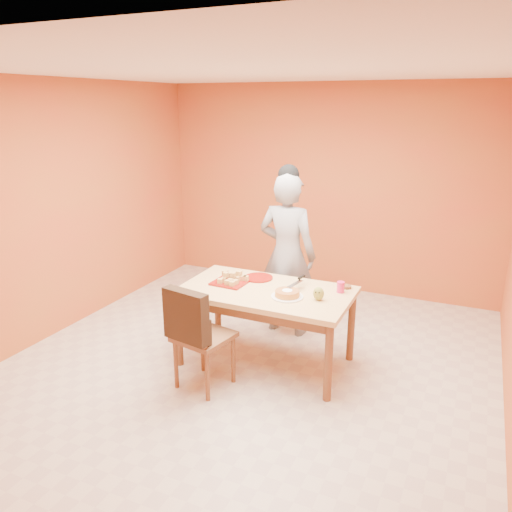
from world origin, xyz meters
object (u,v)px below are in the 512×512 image
at_px(checker_tin, 346,287).
at_px(dining_table, 266,299).
at_px(person, 287,255).
at_px(egg_ornament, 319,294).
at_px(sponge_cake, 287,293).
at_px(magenta_glass, 341,287).
at_px(dining_chair, 203,335).
at_px(red_dinner_plate, 259,278).
at_px(pastry_platter, 231,282).

bearing_deg(checker_tin, dining_table, -152.76).
distance_m(dining_table, person, 0.78).
height_order(dining_table, egg_ornament, egg_ornament).
xyz_separation_m(sponge_cake, magenta_glass, (0.41, 0.32, 0.01)).
xyz_separation_m(person, magenta_glass, (0.73, -0.53, -0.07)).
height_order(dining_chair, red_dinner_plate, dining_chair).
bearing_deg(pastry_platter, dining_chair, -85.16).
bearing_deg(checker_tin, pastry_platter, -163.05).
xyz_separation_m(dining_chair, red_dinner_plate, (0.14, 0.88, 0.26)).
height_order(magenta_glass, checker_tin, magenta_glass).
xyz_separation_m(dining_chair, checker_tin, (1.01, 0.98, 0.27)).
relative_size(dining_table, pastry_platter, 5.03).
bearing_deg(dining_chair, magenta_glass, 51.07).
xyz_separation_m(dining_table, sponge_cake, (0.25, -0.10, 0.13)).
bearing_deg(person, checker_tin, 155.48).
xyz_separation_m(red_dinner_plate, sponge_cake, (0.44, -0.35, 0.03)).
distance_m(dining_table, magenta_glass, 0.71).
height_order(egg_ornament, checker_tin, egg_ornament).
xyz_separation_m(person, egg_ornament, (0.61, -0.80, -0.06)).
bearing_deg(red_dinner_plate, egg_ornament, -22.81).
bearing_deg(magenta_glass, person, 144.26).
height_order(pastry_platter, magenta_glass, magenta_glass).
xyz_separation_m(sponge_cake, checker_tin, (0.43, 0.45, -0.02)).
xyz_separation_m(egg_ornament, checker_tin, (0.15, 0.40, -0.05)).
bearing_deg(pastry_platter, red_dinner_plate, 49.29).
bearing_deg(pastry_platter, sponge_cake, -10.92).
height_order(person, checker_tin, person).
relative_size(magenta_glass, checker_tin, 1.10).
bearing_deg(dining_table, magenta_glass, 18.71).
bearing_deg(person, pastry_platter, 70.20).
xyz_separation_m(dining_chair, magenta_glass, (0.99, 0.85, 0.30)).
height_order(pastry_platter, egg_ornament, egg_ornament).
relative_size(egg_ornament, checker_tin, 1.34).
height_order(person, egg_ornament, person).
bearing_deg(red_dinner_plate, magenta_glass, -2.11).
bearing_deg(red_dinner_plate, sponge_cake, -38.57).
bearing_deg(red_dinner_plate, person, 77.16).
xyz_separation_m(red_dinner_plate, magenta_glass, (0.85, -0.03, 0.04)).
xyz_separation_m(dining_table, dining_chair, (-0.33, -0.63, -0.16)).
xyz_separation_m(egg_ornament, magenta_glass, (0.13, 0.27, -0.01)).
distance_m(person, pastry_platter, 0.80).
bearing_deg(magenta_glass, pastry_platter, -169.29).
bearing_deg(checker_tin, red_dinner_plate, -173.67).
bearing_deg(person, egg_ornament, 130.50).
height_order(pastry_platter, sponge_cake, sponge_cake).
bearing_deg(sponge_cake, magenta_glass, 38.30).
xyz_separation_m(magenta_glass, checker_tin, (0.02, 0.13, -0.04)).
relative_size(egg_ornament, magenta_glass, 1.21).
distance_m(dining_chair, checker_tin, 1.43).
distance_m(red_dinner_plate, sponge_cake, 0.56).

